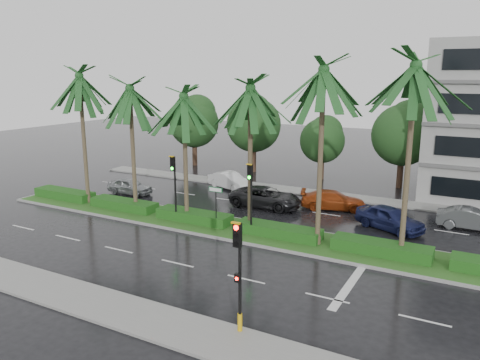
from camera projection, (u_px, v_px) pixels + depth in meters
The scene contains 18 objects.
ground at pixel (226, 235), 28.37m from camera, with size 120.00×120.00×0.00m, color black.
near_sidewalk at pixel (104, 305), 19.62m from camera, with size 40.00×2.40×0.12m, color gray.
far_sidewalk at pixel (299, 191), 38.64m from camera, with size 40.00×2.00×0.12m, color gray.
median at pixel (234, 229), 29.21m from camera, with size 36.00×4.00×0.15m.
hedge at pixel (234, 223), 29.13m from camera, with size 35.20×1.40×0.60m.
lane_markings at pixel (268, 245), 26.59m from camera, with size 34.00×13.06×0.01m.
palm_row at pixel (216, 93), 27.94m from camera, with size 26.30×4.20×10.60m.
signal_near at pixel (239, 272), 16.98m from camera, with size 0.34×0.45×4.36m.
signal_median_left at pixel (174, 179), 29.82m from camera, with size 0.34×0.42×4.36m.
signal_median_right at pixel (251, 189), 27.26m from camera, with size 0.34×0.42×4.36m.
street_sign at pixel (216, 197), 28.77m from camera, with size 0.95×0.09×2.60m.
bg_trees at pixel (328, 127), 42.15m from camera, with size 33.33×5.49×7.93m.
car_silver at pixel (130, 186), 37.84m from camera, with size 3.82×1.54×1.30m, color #919597.
car_white at pixel (230, 181), 39.49m from camera, with size 4.26×1.49×1.40m, color silver.
car_darkgrey at pixel (266, 197), 34.13m from camera, with size 5.29×2.44×1.47m, color black.
car_red at pixel (333, 200), 33.61m from camera, with size 4.61×1.87×1.34m, color #953510.
car_blue at pixel (390, 218), 29.14m from camera, with size 4.41×1.78×1.50m, color #191F4B.
car_grey at pixel (472, 219), 29.24m from camera, with size 4.06×1.42×1.34m, color #4E5152.
Camera 1 is at (13.58, -23.26, 9.57)m, focal length 35.00 mm.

